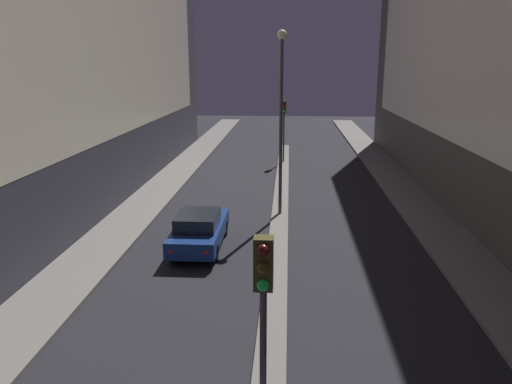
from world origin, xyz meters
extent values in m
cube|color=#66605B|center=(0.00, 20.48, 0.06)|extent=(0.82, 38.96, 0.13)
cube|color=#3D3814|center=(0.00, 2.93, 4.20)|extent=(0.32, 0.28, 0.90)
sphere|color=#4C0F0F|center=(0.00, 2.75, 4.50)|extent=(0.20, 0.20, 0.20)
sphere|color=#4C380A|center=(0.00, 2.75, 4.20)|extent=(0.20, 0.20, 0.20)
sphere|color=#1EEA4C|center=(0.00, 2.75, 3.90)|extent=(0.20, 0.20, 0.20)
cylinder|color=#383838|center=(0.00, 32.23, 1.94)|extent=(0.12, 0.12, 3.62)
cube|color=#3D3814|center=(0.00, 32.23, 4.20)|extent=(0.32, 0.28, 0.90)
sphere|color=#4C0F0F|center=(0.00, 32.05, 4.50)|extent=(0.20, 0.20, 0.20)
sphere|color=#4C380A|center=(0.00, 32.05, 4.20)|extent=(0.20, 0.20, 0.20)
sphere|color=#1EEA4C|center=(0.00, 32.05, 3.90)|extent=(0.20, 0.20, 0.20)
cylinder|color=#383838|center=(0.00, 19.04, 4.28)|extent=(0.16, 0.16, 8.30)
sphere|color=#F9EAB2|center=(0.00, 19.04, 8.56)|extent=(0.44, 0.44, 0.44)
cube|color=navy|center=(-3.19, 14.52, 0.65)|extent=(1.87, 4.75, 0.66)
cube|color=black|center=(-3.19, 14.17, 1.26)|extent=(1.59, 2.14, 0.56)
cube|color=red|center=(-3.84, 12.15, 0.68)|extent=(0.14, 0.04, 0.10)
cube|color=red|center=(-2.54, 12.15, 0.68)|extent=(0.14, 0.04, 0.10)
cylinder|color=black|center=(-4.01, 16.00, 0.32)|extent=(0.22, 0.64, 0.64)
cylinder|color=black|center=(-2.37, 16.00, 0.32)|extent=(0.22, 0.64, 0.64)
cylinder|color=black|center=(-4.01, 13.05, 0.32)|extent=(0.22, 0.64, 0.64)
cylinder|color=black|center=(-2.37, 13.05, 0.32)|extent=(0.22, 0.64, 0.64)
camera|label=1|loc=(0.37, -4.57, 7.36)|focal=35.00mm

